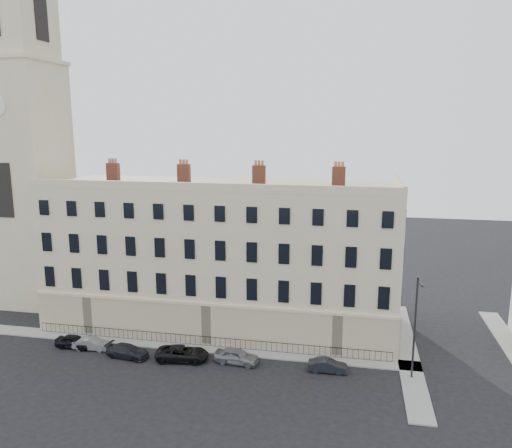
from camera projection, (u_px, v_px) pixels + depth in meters
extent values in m
plane|color=black|center=(255.00, 380.00, 41.80)|extent=(160.00, 160.00, 0.00)
cube|color=beige|center=(222.00, 254.00, 53.01)|extent=(36.00, 12.00, 15.00)
cube|color=#C0B090|center=(206.00, 325.00, 48.25)|extent=(36.10, 0.18, 4.00)
cube|color=#C0B090|center=(395.00, 316.00, 50.64)|extent=(0.18, 12.10, 4.00)
cube|color=beige|center=(204.00, 187.00, 45.83)|extent=(36.00, 0.35, 0.80)
cube|color=beige|center=(400.00, 184.00, 48.04)|extent=(0.35, 12.00, 0.80)
cube|color=brown|center=(113.00, 172.00, 53.64)|extent=(1.30, 0.70, 2.00)
cube|color=brown|center=(184.00, 174.00, 52.11)|extent=(1.30, 0.70, 2.00)
cube|color=brown|center=(259.00, 175.00, 50.58)|extent=(1.30, 0.70, 2.00)
cube|color=brown|center=(339.00, 177.00, 49.05)|extent=(1.30, 0.70, 2.00)
cube|color=beige|center=(27.00, 186.00, 58.25)|extent=(8.00, 8.00, 28.00)
cube|color=beige|center=(12.00, 13.00, 54.51)|extent=(7.04, 7.04, 10.00)
cube|color=gray|center=(165.00, 344.00, 48.51)|extent=(48.00, 2.00, 0.12)
cube|color=gray|center=(407.00, 351.00, 47.00)|extent=(2.00, 24.00, 0.12)
cube|color=black|center=(205.00, 337.00, 47.94)|extent=(35.00, 0.04, 0.04)
cube|color=black|center=(205.00, 345.00, 48.12)|extent=(35.00, 0.04, 0.04)
imported|color=black|center=(74.00, 341.00, 47.80)|extent=(3.70, 1.57, 1.25)
imported|color=gray|center=(92.00, 344.00, 47.46)|extent=(3.56, 1.41, 1.15)
imported|color=black|center=(127.00, 351.00, 45.86)|extent=(4.24, 2.13, 1.18)
imported|color=black|center=(182.00, 353.00, 45.24)|extent=(5.02, 2.79, 1.33)
imported|color=slate|center=(237.00, 356.00, 44.68)|extent=(4.19, 2.03, 1.38)
imported|color=black|center=(328.00, 366.00, 43.16)|extent=(3.45, 1.26, 1.13)
cylinder|color=#2C2C31|center=(415.00, 329.00, 41.26)|extent=(0.18, 0.18, 8.93)
cylinder|color=#2C2C31|center=(420.00, 281.00, 39.64)|extent=(0.24, 1.68, 0.11)
cube|color=#2C2C31|center=(422.00, 285.00, 38.89)|extent=(0.24, 0.57, 0.13)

